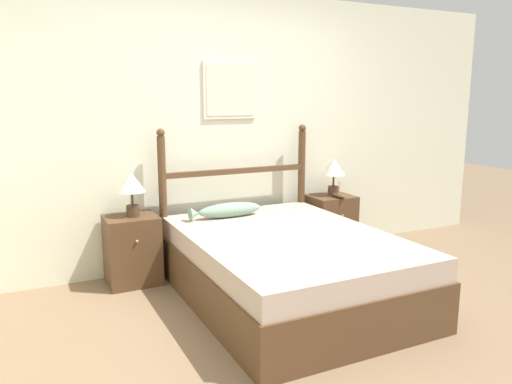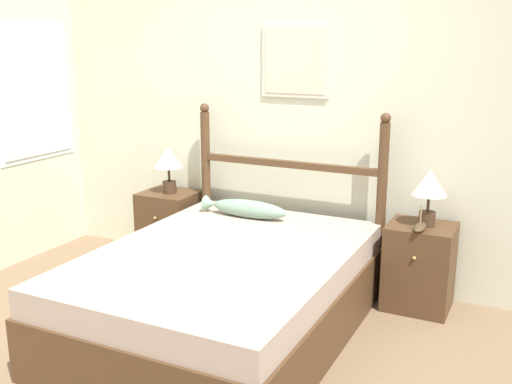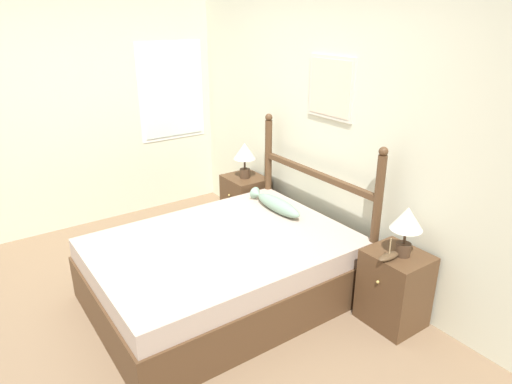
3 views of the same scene
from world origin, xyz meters
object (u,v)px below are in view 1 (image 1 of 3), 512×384
table_lamp_left (132,185)px  fish_pillow (227,210)px  nightstand_left (132,250)px  nightstand_right (330,224)px  model_boat (339,195)px  table_lamp_right (334,169)px  bed (287,268)px

table_lamp_left → fish_pillow: table_lamp_left is taller
nightstand_left → nightstand_right: (2.05, 0.00, 0.00)m
nightstand_left → table_lamp_left: bearing=-33.1°
table_lamp_left → model_boat: size_ratio=1.86×
table_lamp_right → model_boat: 0.28m
nightstand_left → table_lamp_left: 0.57m
nightstand_left → fish_pillow: fish_pillow is taller
nightstand_left → fish_pillow: bearing=-13.4°
bed → table_lamp_left: 1.47m
table_lamp_right → model_boat: (-0.02, -0.13, -0.25)m
nightstand_left → model_boat: (2.06, -0.12, 0.32)m
fish_pillow → nightstand_right: bearing=8.8°
bed → model_boat: size_ratio=10.01×
fish_pillow → model_boat: bearing=3.1°
table_lamp_left → model_boat: 2.06m
nightstand_left → table_lamp_left: size_ratio=1.56×
table_lamp_left → fish_pillow: (0.79, -0.18, -0.26)m
table_lamp_right → nightstand_left: bearing=-179.9°
nightstand_right → table_lamp_left: size_ratio=1.56×
nightstand_right → model_boat: model_boat is taller
bed → fish_pillow: size_ratio=3.07×
nightstand_right → model_boat: bearing=-86.0°
table_lamp_right → fish_pillow: 1.31m
nightstand_left → model_boat: bearing=-3.4°
model_boat → fish_pillow: bearing=-176.9°
table_lamp_left → nightstand_right: bearing=0.3°
table_lamp_right → fish_pillow: table_lamp_right is taller
table_lamp_left → fish_pillow: bearing=-12.9°
nightstand_right → model_boat: (0.01, -0.12, 0.32)m
nightstand_left → fish_pillow: (0.81, -0.19, 0.31)m
table_lamp_left → bed: bearing=-41.7°
table_lamp_right → nightstand_right: bearing=-169.6°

